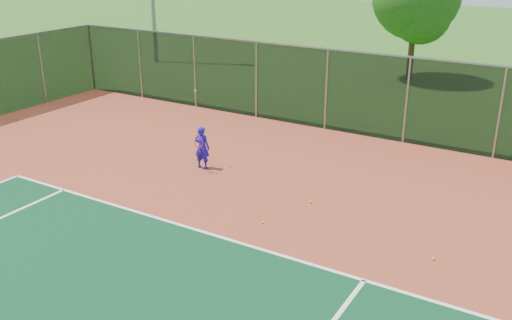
{
  "coord_description": "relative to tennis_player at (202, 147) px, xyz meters",
  "views": [
    {
      "loc": [
        5.28,
        -6.88,
        6.64
      ],
      "look_at": [
        -1.83,
        5.0,
        1.3
      ],
      "focal_mm": 40.0,
      "sensor_mm": 36.0,
      "label": 1
    }
  ],
  "objects": [
    {
      "name": "court_apron",
      "position": [
        4.61,
        -4.41,
        -0.69
      ],
      "size": [
        30.0,
        20.0,
        0.02
      ],
      "primitive_type": "cube",
      "color": "#9A4027",
      "rests_on": "ground"
    },
    {
      "name": "practice_ball_6",
      "position": [
        -4.8,
        3.06,
        -0.65
      ],
      "size": [
        0.07,
        0.07,
        0.07
      ],
      "primitive_type": "sphere",
      "color": "yellow",
      "rests_on": "court_apron"
    },
    {
      "name": "tennis_player",
      "position": [
        0.0,
        0.0,
        0.0
      ],
      "size": [
        0.59,
        0.61,
        2.45
      ],
      "color": "#1E13BB",
      "rests_on": "court_apron"
    },
    {
      "name": "fence_back",
      "position": [
        4.61,
        5.59,
        0.86
      ],
      "size": [
        30.0,
        0.06,
        3.03
      ],
      "color": "black",
      "rests_on": "court_apron"
    },
    {
      "name": "practice_ball_2",
      "position": [
        4.0,
        -0.58,
        -0.65
      ],
      "size": [
        0.07,
        0.07,
        0.07
      ],
      "primitive_type": "sphere",
      "color": "yellow",
      "rests_on": "court_apron"
    },
    {
      "name": "tree_back_left",
      "position": [
        1.97,
        15.21,
        3.25
      ],
      "size": [
        4.29,
        4.29,
        6.3
      ],
      "color": "#3C2415",
      "rests_on": "ground"
    },
    {
      "name": "practice_ball_4",
      "position": [
        7.63,
        -1.83,
        -0.65
      ],
      "size": [
        0.07,
        0.07,
        0.07
      ],
      "primitive_type": "sphere",
      "color": "yellow",
      "rests_on": "court_apron"
    },
    {
      "name": "practice_ball_1",
      "position": [
        3.5,
        -2.28,
        -0.65
      ],
      "size": [
        0.07,
        0.07,
        0.07
      ],
      "primitive_type": "sphere",
      "color": "yellow",
      "rests_on": "court_apron"
    }
  ]
}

